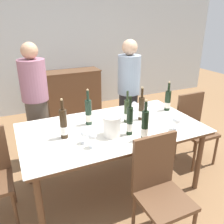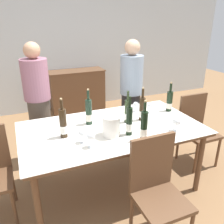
{
  "view_description": "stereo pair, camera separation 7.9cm",
  "coord_description": "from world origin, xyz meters",
  "px_view_note": "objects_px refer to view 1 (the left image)",
  "views": [
    {
      "loc": [
        -0.97,
        -2.11,
        1.91
      ],
      "look_at": [
        0.0,
        0.0,
        0.96
      ],
      "focal_mm": 38.0,
      "sensor_mm": 36.0,
      "label": 1
    },
    {
      "loc": [
        -0.9,
        -2.14,
        1.91
      ],
      "look_at": [
        0.0,
        0.0,
        0.96
      ],
      "focal_mm": 38.0,
      "sensor_mm": 36.0,
      "label": 2
    }
  ],
  "objects_px": {
    "wine_bottle_5": "(127,112)",
    "person_host": "(37,107)",
    "ice_bucket": "(112,125)",
    "wine_glass_3": "(149,105)",
    "wine_glass_1": "(176,121)",
    "wine_glass_2": "(134,105)",
    "chair_near_front": "(159,184)",
    "sideboard_cabinet": "(73,91)",
    "dining_table": "(112,133)",
    "wine_bottle_1": "(168,101)",
    "wine_glass_0": "(92,137)",
    "wine_bottle_3": "(88,113)",
    "wine_bottle_0": "(145,126)",
    "wine_bottle_4": "(141,109)",
    "wine_glass_4": "(84,134)",
    "wine_bottle_2": "(130,121)",
    "chair_right_end": "(193,124)",
    "person_guest_left": "(128,94)",
    "wine_bottle_6": "(64,125)"
  },
  "relations": [
    {
      "from": "wine_bottle_3",
      "to": "wine_bottle_4",
      "type": "height_order",
      "value": "wine_bottle_3"
    },
    {
      "from": "wine_bottle_1",
      "to": "wine_glass_0",
      "type": "xyz_separation_m",
      "value": [
        -1.19,
        -0.48,
        -0.01
      ]
    },
    {
      "from": "ice_bucket",
      "to": "chair_near_front",
      "type": "bearing_deg",
      "value": -73.92
    },
    {
      "from": "sideboard_cabinet",
      "to": "wine_bottle_5",
      "type": "xyz_separation_m",
      "value": [
        -0.07,
        -2.53,
        0.47
      ]
    },
    {
      "from": "wine_glass_0",
      "to": "person_guest_left",
      "type": "xyz_separation_m",
      "value": [
        1.01,
        1.17,
        -0.08
      ]
    },
    {
      "from": "wine_bottle_3",
      "to": "chair_right_end",
      "type": "bearing_deg",
      "value": -3.68
    },
    {
      "from": "ice_bucket",
      "to": "wine_bottle_2",
      "type": "bearing_deg",
      "value": -15.97
    },
    {
      "from": "chair_right_end",
      "to": "wine_glass_0",
      "type": "bearing_deg",
      "value": -166.08
    },
    {
      "from": "ice_bucket",
      "to": "wine_glass_4",
      "type": "bearing_deg",
      "value": -173.85
    },
    {
      "from": "ice_bucket",
      "to": "wine_glass_1",
      "type": "relative_size",
      "value": 1.43
    },
    {
      "from": "wine_glass_3",
      "to": "person_guest_left",
      "type": "distance_m",
      "value": 0.67
    },
    {
      "from": "wine_glass_1",
      "to": "wine_glass_2",
      "type": "bearing_deg",
      "value": 101.97
    },
    {
      "from": "ice_bucket",
      "to": "wine_bottle_1",
      "type": "height_order",
      "value": "wine_bottle_1"
    },
    {
      "from": "wine_bottle_4",
      "to": "chair_near_front",
      "type": "distance_m",
      "value": 0.95
    },
    {
      "from": "wine_glass_3",
      "to": "person_host",
      "type": "xyz_separation_m",
      "value": [
        -1.26,
        0.7,
        -0.06
      ]
    },
    {
      "from": "wine_glass_4",
      "to": "wine_bottle_2",
      "type": "bearing_deg",
      "value": -2.07
    },
    {
      "from": "wine_glass_0",
      "to": "ice_bucket",
      "type": "bearing_deg",
      "value": 28.53
    },
    {
      "from": "sideboard_cabinet",
      "to": "person_host",
      "type": "height_order",
      "value": "person_host"
    },
    {
      "from": "wine_glass_3",
      "to": "dining_table",
      "type": "bearing_deg",
      "value": -161.3
    },
    {
      "from": "wine_bottle_0",
      "to": "wine_glass_4",
      "type": "height_order",
      "value": "wine_bottle_0"
    },
    {
      "from": "chair_right_end",
      "to": "dining_table",
      "type": "bearing_deg",
      "value": -175.96
    },
    {
      "from": "sideboard_cabinet",
      "to": "wine_bottle_0",
      "type": "height_order",
      "value": "wine_bottle_0"
    },
    {
      "from": "sideboard_cabinet",
      "to": "dining_table",
      "type": "distance_m",
      "value": 2.63
    },
    {
      "from": "wine_glass_1",
      "to": "wine_bottle_5",
      "type": "bearing_deg",
      "value": 133.63
    },
    {
      "from": "ice_bucket",
      "to": "chair_near_front",
      "type": "relative_size",
      "value": 0.22
    },
    {
      "from": "chair_near_front",
      "to": "wine_glass_1",
      "type": "bearing_deg",
      "value": 41.25
    },
    {
      "from": "wine_bottle_5",
      "to": "person_host",
      "type": "relative_size",
      "value": 0.23
    },
    {
      "from": "chair_right_end",
      "to": "wine_glass_2",
      "type": "bearing_deg",
      "value": 164.4
    },
    {
      "from": "wine_bottle_1",
      "to": "wine_bottle_5",
      "type": "relative_size",
      "value": 1.02
    },
    {
      "from": "wine_bottle_1",
      "to": "chair_near_front",
      "type": "distance_m",
      "value": 1.26
    },
    {
      "from": "wine_glass_4",
      "to": "wine_glass_1",
      "type": "bearing_deg",
      "value": -7.66
    },
    {
      "from": "chair_near_front",
      "to": "person_host",
      "type": "xyz_separation_m",
      "value": [
        -0.76,
        1.67,
        0.26
      ]
    },
    {
      "from": "wine_bottle_5",
      "to": "wine_glass_0",
      "type": "height_order",
      "value": "wine_bottle_5"
    },
    {
      "from": "wine_glass_1",
      "to": "wine_glass_3",
      "type": "bearing_deg",
      "value": 89.29
    },
    {
      "from": "ice_bucket",
      "to": "wine_bottle_6",
      "type": "xyz_separation_m",
      "value": [
        -0.45,
        0.15,
        0.03
      ]
    },
    {
      "from": "sideboard_cabinet",
      "to": "wine_bottle_3",
      "type": "distance_m",
      "value": 2.51
    },
    {
      "from": "wine_bottle_0",
      "to": "wine_bottle_5",
      "type": "bearing_deg",
      "value": 84.34
    },
    {
      "from": "wine_bottle_5",
      "to": "ice_bucket",
      "type": "bearing_deg",
      "value": -141.95
    },
    {
      "from": "wine_bottle_2",
      "to": "chair_right_end",
      "type": "distance_m",
      "value": 1.27
    },
    {
      "from": "wine_bottle_5",
      "to": "chair_right_end",
      "type": "distance_m",
      "value": 1.11
    },
    {
      "from": "wine_bottle_3",
      "to": "wine_bottle_5",
      "type": "height_order",
      "value": "wine_bottle_3"
    },
    {
      "from": "ice_bucket",
      "to": "wine_glass_3",
      "type": "bearing_deg",
      "value": 28.63
    },
    {
      "from": "wine_bottle_4",
      "to": "chair_right_end",
      "type": "distance_m",
      "value": 0.95
    },
    {
      "from": "wine_glass_2",
      "to": "wine_glass_3",
      "type": "distance_m",
      "value": 0.18
    },
    {
      "from": "wine_glass_1",
      "to": "person_host",
      "type": "height_order",
      "value": "person_host"
    },
    {
      "from": "wine_bottle_2",
      "to": "chair_near_front",
      "type": "bearing_deg",
      "value": -90.17
    },
    {
      "from": "wine_glass_2",
      "to": "chair_near_front",
      "type": "relative_size",
      "value": 0.13
    },
    {
      "from": "wine_bottle_4",
      "to": "chair_near_front",
      "type": "relative_size",
      "value": 0.4
    },
    {
      "from": "wine_glass_2",
      "to": "chair_right_end",
      "type": "height_order",
      "value": "chair_right_end"
    },
    {
      "from": "dining_table",
      "to": "wine_bottle_0",
      "type": "relative_size",
      "value": 4.73
    }
  ]
}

